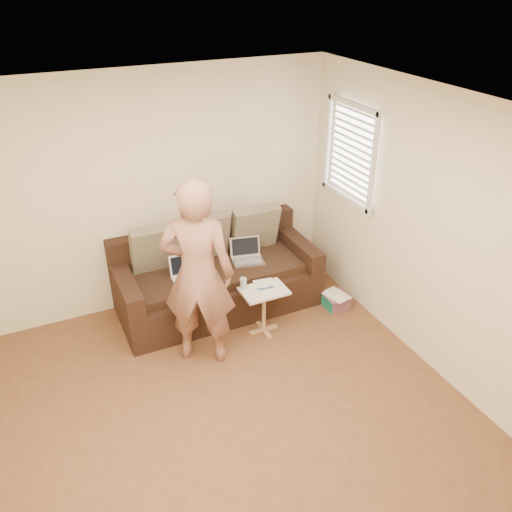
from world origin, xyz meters
name	(u,v)px	position (x,y,z in m)	size (l,w,h in m)	color
floor	(241,429)	(0.00, 0.00, 0.00)	(4.50, 4.50, 0.00)	brown
ceiling	(235,124)	(0.00, 0.00, 2.60)	(4.50, 4.50, 0.00)	white
wall_back	(154,194)	(0.00, 2.25, 1.30)	(4.00, 4.00, 0.00)	beige
wall_right	(450,246)	(2.00, 0.00, 1.30)	(4.50, 4.50, 0.00)	beige
window_blinds	(351,153)	(1.95, 1.50, 1.70)	(0.12, 0.88, 1.08)	white
sofa	(218,274)	(0.51, 1.77, 0.42)	(2.20, 0.95, 0.85)	black
pillow_left	(156,248)	(-0.09, 1.99, 0.79)	(0.55, 0.14, 0.55)	#6D6350
pillow_mid	(204,237)	(0.46, 2.02, 0.79)	(0.55, 0.14, 0.55)	#6D574E
pillow_right	(255,228)	(1.06, 1.98, 0.79)	(0.55, 0.14, 0.55)	#6D6350
laptop_silver	(248,262)	(0.86, 1.73, 0.52)	(0.34, 0.25, 0.23)	#B7BABC
laptop_white	(190,280)	(0.15, 1.64, 0.52)	(0.35, 0.25, 0.25)	white
person	(198,274)	(0.04, 1.05, 0.95)	(0.69, 0.47, 1.89)	#9A5A54
side_table	(264,310)	(0.77, 1.15, 0.26)	(0.47, 0.33, 0.52)	silver
drinking_glass	(243,283)	(0.59, 1.27, 0.58)	(0.07, 0.07, 0.12)	silver
scissors	(266,288)	(0.80, 1.16, 0.52)	(0.18, 0.10, 0.02)	silver
paper_on_table	(266,287)	(0.82, 1.19, 0.52)	(0.21, 0.30, 0.00)	white
striped_box	(336,301)	(1.71, 1.19, 0.08)	(0.27, 0.27, 0.17)	#DB2067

